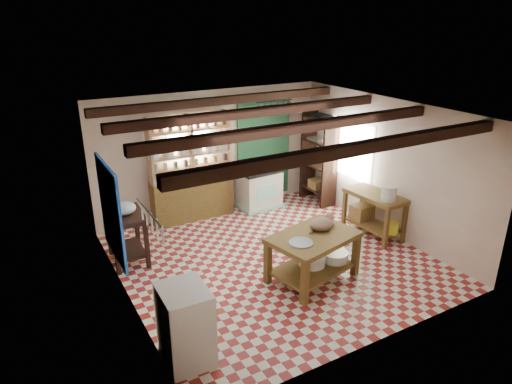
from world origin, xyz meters
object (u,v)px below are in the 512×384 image
stove (259,188)px  cat (322,224)px  work_table (313,257)px  right_counter (373,214)px  white_cabinet (185,325)px  prep_table (127,238)px

stove → cat: 2.95m
work_table → right_counter: bearing=7.3°
white_cabinet → work_table: bearing=18.9°
work_table → cat: (0.23, 0.10, 0.49)m
right_counter → cat: cat is taller
stove → cat: cat is taller
work_table → white_cabinet: white_cabinet is taller
stove → white_cabinet: 4.89m
work_table → white_cabinet: (-2.44, -0.74, 0.11)m
work_table → prep_table: bearing=127.2°
work_table → stove: size_ratio=1.54×
white_cabinet → cat: size_ratio=2.34×
right_counter → work_table: bearing=-163.6°
work_table → stove: bearing=63.4°
prep_table → right_counter: 4.57m
stove → work_table: bearing=-107.0°
work_table → prep_table: 3.16m
work_table → stove: stove is taller
right_counter → prep_table: bearing=159.6°
work_table → white_cabinet: 2.55m
stove → right_counter: bearing=-64.8°
white_cabinet → prep_table: bearing=91.6°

